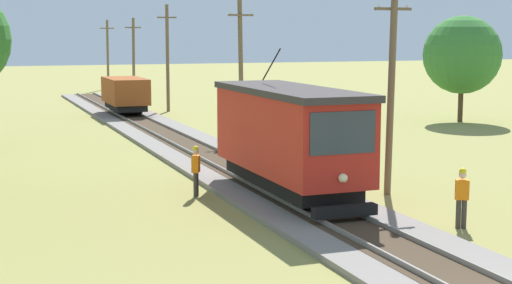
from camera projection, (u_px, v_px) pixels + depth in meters
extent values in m
cube|color=red|center=(289.00, 133.00, 26.15)|extent=(2.50, 8.00, 2.60)
cube|color=#383333|center=(289.00, 91.00, 25.96)|extent=(2.60, 8.32, 0.22)
cube|color=black|center=(288.00, 179.00, 26.37)|extent=(2.10, 7.04, 0.44)
cube|color=#2D3842|center=(343.00, 133.00, 22.37)|extent=(2.10, 0.03, 1.25)
cube|color=#2D3842|center=(323.00, 120.00, 26.54)|extent=(0.02, 6.72, 1.04)
sphere|color=#F4EAB2|center=(343.00, 178.00, 22.51)|extent=(0.28, 0.28, 0.28)
cylinder|color=black|center=(271.00, 65.00, 27.33)|extent=(0.05, 1.67, 1.19)
cube|color=black|center=(345.00, 211.00, 22.51)|extent=(2.00, 0.36, 0.32)
cylinder|color=black|center=(316.00, 191.00, 24.30)|extent=(1.54, 0.80, 0.80)
cylinder|color=black|center=(265.00, 168.00, 28.45)|extent=(1.54, 0.80, 0.80)
cube|color=#93471E|center=(125.00, 91.00, 52.62)|extent=(2.40, 5.20, 1.70)
cube|color=black|center=(126.00, 106.00, 52.77)|extent=(2.02, 4.78, 0.38)
cylinder|color=black|center=(130.00, 108.00, 51.32)|extent=(1.54, 0.76, 0.76)
cylinder|color=black|center=(121.00, 104.00, 54.22)|extent=(1.54, 0.76, 0.76)
cylinder|color=brown|center=(391.00, 91.00, 26.69)|extent=(0.24, 0.44, 7.32)
cube|color=brown|center=(393.00, 9.00, 26.30)|extent=(1.40, 0.10, 0.10)
cylinder|color=silver|center=(379.00, 6.00, 26.10)|extent=(0.08, 0.08, 0.10)
cylinder|color=silver|center=(407.00, 6.00, 26.48)|extent=(0.08, 0.08, 0.10)
cylinder|color=brown|center=(241.00, 69.00, 41.10)|extent=(0.24, 0.60, 7.47)
cube|color=brown|center=(241.00, 15.00, 40.71)|extent=(1.40, 0.10, 0.10)
cylinder|color=silver|center=(231.00, 13.00, 40.51)|extent=(0.08, 0.08, 0.10)
cylinder|color=silver|center=(251.00, 13.00, 40.89)|extent=(0.08, 0.08, 0.10)
cylinder|color=brown|center=(168.00, 58.00, 55.81)|extent=(0.24, 0.26, 7.68)
cube|color=brown|center=(167.00, 17.00, 55.41)|extent=(1.40, 0.10, 0.10)
cylinder|color=silver|center=(159.00, 16.00, 55.20)|extent=(0.08, 0.08, 0.10)
cylinder|color=silver|center=(174.00, 16.00, 55.58)|extent=(0.08, 0.08, 0.10)
cylinder|color=brown|center=(134.00, 58.00, 67.00)|extent=(0.24, 0.60, 6.97)
cube|color=brown|center=(133.00, 28.00, 66.63)|extent=(1.40, 0.10, 0.10)
cylinder|color=silver|center=(127.00, 26.00, 66.42)|extent=(0.08, 0.08, 0.10)
cylinder|color=silver|center=(139.00, 26.00, 66.81)|extent=(0.08, 0.08, 0.10)
cylinder|color=brown|center=(108.00, 55.00, 78.96)|extent=(0.24, 0.50, 6.99)
cube|color=brown|center=(107.00, 28.00, 78.60)|extent=(1.40, 0.10, 0.10)
cylinder|color=silver|center=(102.00, 27.00, 78.39)|extent=(0.08, 0.08, 0.10)
cylinder|color=silver|center=(112.00, 27.00, 78.77)|extent=(0.08, 0.08, 0.10)
cylinder|color=#38332D|center=(458.00, 214.00, 22.46)|extent=(0.15, 0.15, 0.86)
cylinder|color=#38332D|center=(464.00, 214.00, 22.44)|extent=(0.15, 0.15, 0.86)
cube|color=orange|center=(462.00, 190.00, 22.35)|extent=(0.45, 0.39, 0.58)
sphere|color=beige|center=(463.00, 175.00, 22.29)|extent=(0.22, 0.22, 0.22)
sphere|color=yellow|center=(463.00, 171.00, 22.28)|extent=(0.21, 0.21, 0.21)
cylinder|color=#38332D|center=(196.00, 185.00, 26.77)|extent=(0.15, 0.15, 0.86)
cylinder|color=#38332D|center=(196.00, 184.00, 26.93)|extent=(0.15, 0.15, 0.86)
cube|color=orange|center=(196.00, 164.00, 26.75)|extent=(0.39, 0.45, 0.58)
sphere|color=beige|center=(196.00, 152.00, 26.69)|extent=(0.22, 0.22, 0.22)
sphere|color=yellow|center=(196.00, 149.00, 26.68)|extent=(0.21, 0.21, 0.21)
cylinder|color=#4C3823|center=(461.00, 103.00, 49.60)|extent=(0.32, 0.32, 2.42)
sphere|color=#387A33|center=(462.00, 55.00, 49.18)|extent=(4.96, 4.96, 4.96)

